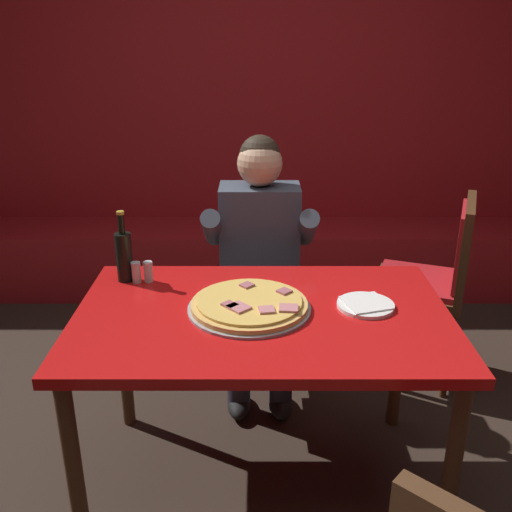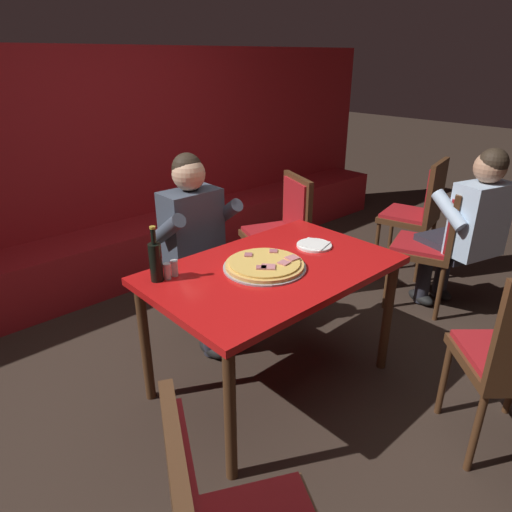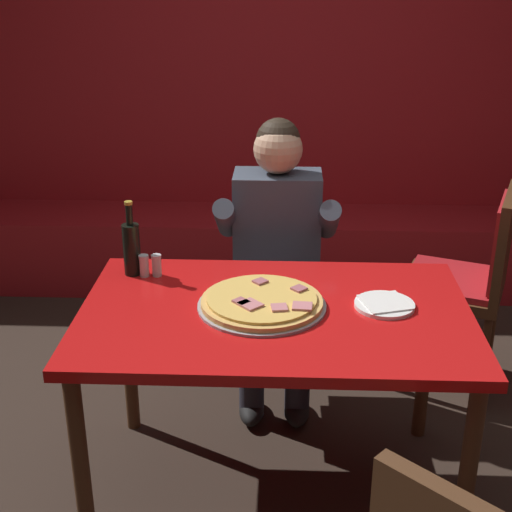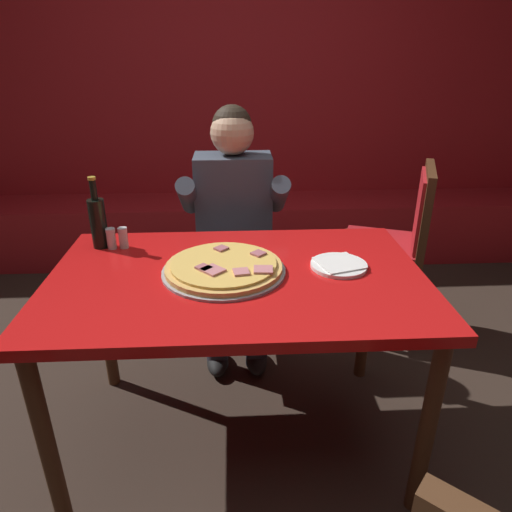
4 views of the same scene
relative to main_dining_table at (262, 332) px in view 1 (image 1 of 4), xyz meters
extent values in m
plane|color=#33261E|center=(0.00, 0.00, -0.69)|extent=(24.00, 24.00, 0.00)
cube|color=#A3191E|center=(0.00, 2.18, 0.26)|extent=(6.80, 0.16, 1.90)
cube|color=#A3191E|center=(0.00, 1.86, -0.46)|extent=(6.46, 0.48, 0.46)
cylinder|color=#4C2D19|center=(-0.62, -0.37, -0.32)|extent=(0.06, 0.06, 0.73)
cylinder|color=#4C2D19|center=(0.62, -0.37, -0.32)|extent=(0.06, 0.06, 0.73)
cylinder|color=#4C2D19|center=(-0.62, 0.37, -0.32)|extent=(0.06, 0.06, 0.73)
cylinder|color=#4C2D19|center=(0.62, 0.37, -0.32)|extent=(0.06, 0.06, 0.73)
cube|color=red|center=(0.00, 0.00, 0.06)|extent=(1.35, 0.86, 0.04)
cylinder|color=#9E9EA3|center=(-0.05, 0.02, 0.09)|extent=(0.45, 0.45, 0.01)
cylinder|color=#DBA856|center=(-0.05, 0.02, 0.10)|extent=(0.43, 0.43, 0.02)
cylinder|color=#E0B251|center=(-0.05, 0.02, 0.12)|extent=(0.38, 0.38, 0.01)
cube|color=#A85B66|center=(-0.06, 0.14, 0.13)|extent=(0.06, 0.06, 0.01)
cube|color=#C6757A|center=(0.01, -0.07, 0.13)|extent=(0.06, 0.06, 0.01)
cube|color=#C6757A|center=(0.09, -0.05, 0.13)|extent=(0.07, 0.06, 0.01)
cube|color=#A85B66|center=(-0.12, -0.03, 0.13)|extent=(0.07, 0.07, 0.01)
cube|color=#C6757A|center=(-0.08, -0.05, 0.13)|extent=(0.10, 0.10, 0.01)
cube|color=#A85B66|center=(0.08, 0.08, 0.13)|extent=(0.06, 0.06, 0.01)
cylinder|color=white|center=(0.38, 0.04, 0.09)|extent=(0.21, 0.21, 0.01)
cube|color=white|center=(0.38, 0.04, 0.10)|extent=(0.19, 0.19, 0.01)
cylinder|color=black|center=(-0.55, 0.28, 0.18)|extent=(0.07, 0.07, 0.20)
cylinder|color=black|center=(-0.55, 0.28, 0.32)|extent=(0.03, 0.03, 0.08)
cylinder|color=#B29933|center=(-0.55, 0.28, 0.37)|extent=(0.03, 0.03, 0.01)
cylinder|color=silver|center=(-0.46, 0.27, 0.12)|extent=(0.04, 0.04, 0.07)
cylinder|color=#28231E|center=(-0.46, 0.27, 0.11)|extent=(0.03, 0.03, 0.04)
cylinder|color=silver|center=(-0.46, 0.27, 0.16)|extent=(0.04, 0.04, 0.01)
cylinder|color=silver|center=(-0.50, 0.26, 0.12)|extent=(0.04, 0.04, 0.07)
cylinder|color=silver|center=(-0.50, 0.26, 0.11)|extent=(0.03, 0.03, 0.04)
cylinder|color=silver|center=(-0.50, 0.26, 0.16)|extent=(0.04, 0.04, 0.01)
ellipsoid|color=black|center=(-0.11, 0.46, -0.64)|extent=(0.11, 0.24, 0.09)
ellipsoid|color=black|center=(0.09, 0.46, -0.64)|extent=(0.11, 0.24, 0.09)
cylinder|color=#282833|center=(-0.11, 0.46, -0.46)|extent=(0.11, 0.11, 0.43)
cylinder|color=#282833|center=(0.09, 0.46, -0.46)|extent=(0.11, 0.11, 0.43)
cube|color=#282833|center=(-0.01, 0.56, -0.18)|extent=(0.34, 0.40, 0.12)
cube|color=#424C5B|center=(-0.01, 0.76, 0.09)|extent=(0.38, 0.22, 0.52)
cylinder|color=#424C5B|center=(-0.23, 0.68, 0.17)|extent=(0.09, 0.30, 0.25)
cylinder|color=#424C5B|center=(0.21, 0.68, 0.17)|extent=(0.09, 0.30, 0.25)
sphere|color=#D6A884|center=(-0.01, 0.76, 0.46)|extent=(0.21, 0.21, 0.21)
sphere|color=#2D2319|center=(-0.01, 0.77, 0.49)|extent=(0.19, 0.19, 0.19)
cylinder|color=#4C2D19|center=(0.69, 1.06, -0.46)|extent=(0.04, 0.04, 0.46)
cylinder|color=#4C2D19|center=(0.56, 0.71, -0.46)|extent=(0.04, 0.04, 0.46)
cylinder|color=#4C2D19|center=(1.05, 0.93, -0.46)|extent=(0.04, 0.04, 0.46)
cylinder|color=#4C2D19|center=(0.92, 0.57, -0.46)|extent=(0.04, 0.04, 0.46)
cube|color=#4C2D19|center=(0.81, 0.82, -0.20)|extent=(0.57, 0.57, 0.05)
cube|color=#A3191E|center=(0.81, 0.82, -0.16)|extent=(0.52, 0.52, 0.03)
cube|color=#4C2D19|center=(0.99, 0.75, 0.05)|extent=(0.19, 0.43, 0.46)
cube|color=#A3191E|center=(0.97, 0.76, 0.05)|extent=(0.15, 0.35, 0.38)
camera|label=1|loc=(-0.02, -1.84, 1.03)|focal=40.00mm
camera|label=2|loc=(-1.58, -1.59, 1.14)|focal=32.00mm
camera|label=3|loc=(0.03, -2.20, 1.20)|focal=50.00mm
camera|label=4|loc=(-0.01, -1.47, 0.82)|focal=32.00mm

